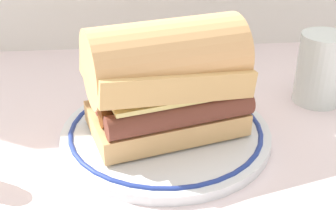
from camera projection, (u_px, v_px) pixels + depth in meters
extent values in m
plane|color=silver|center=(167.00, 144.00, 0.54)|extent=(1.50, 1.50, 0.00)
cylinder|color=white|center=(168.00, 133.00, 0.55)|extent=(0.25, 0.25, 0.01)
torus|color=navy|center=(168.00, 129.00, 0.54)|extent=(0.23, 0.23, 0.01)
cube|color=#E1AC6A|center=(168.00, 118.00, 0.54)|extent=(0.20, 0.15, 0.03)
cylinder|color=brown|center=(182.00, 115.00, 0.49)|extent=(0.17, 0.07, 0.03)
cylinder|color=brown|center=(172.00, 103.00, 0.51)|extent=(0.17, 0.07, 0.03)
cylinder|color=brown|center=(164.00, 93.00, 0.53)|extent=(0.17, 0.07, 0.03)
cylinder|color=#653012|center=(156.00, 83.00, 0.56)|extent=(0.17, 0.07, 0.03)
cube|color=#EAD67A|center=(168.00, 86.00, 0.51)|extent=(0.16, 0.13, 0.01)
cube|color=tan|center=(168.00, 72.00, 0.51)|extent=(0.20, 0.15, 0.05)
cylinder|color=#E4AA6C|center=(168.00, 59.00, 0.50)|extent=(0.19, 0.13, 0.09)
cylinder|color=silver|center=(321.00, 69.00, 0.61)|extent=(0.06, 0.06, 0.10)
cylinder|color=gold|center=(317.00, 88.00, 0.62)|extent=(0.06, 0.06, 0.04)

